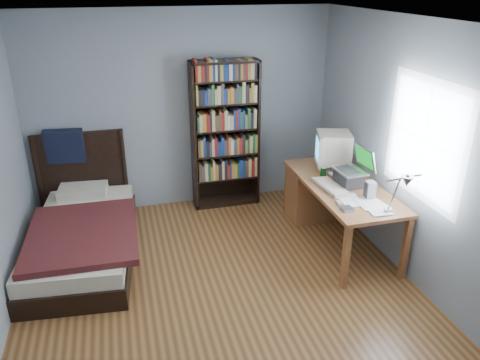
{
  "coord_description": "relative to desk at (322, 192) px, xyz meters",
  "views": [
    {
      "loc": [
        -0.79,
        -3.61,
        2.83
      ],
      "look_at": [
        0.34,
        0.57,
        0.92
      ],
      "focal_mm": 35.0,
      "sensor_mm": 36.0,
      "label": 1
    }
  ],
  "objects": [
    {
      "name": "phone_grey",
      "position": [
        -0.25,
        -0.91,
        0.32
      ],
      "size": [
        0.06,
        0.1,
        0.02
      ],
      "primitive_type": "cube",
      "rotation": [
        0.0,
        0.0,
        -0.11
      ],
      "color": "gray",
      "rests_on": "desk"
    },
    {
      "name": "crt_monitor",
      "position": [
        0.07,
        -0.03,
        0.56
      ],
      "size": [
        0.49,
        0.45,
        0.45
      ],
      "color": "beige",
      "rests_on": "desk"
    },
    {
      "name": "room",
      "position": [
        -1.48,
        -1.08,
        0.83
      ],
      "size": [
        4.2,
        4.24,
        2.5
      ],
      "color": "brown",
      "rests_on": "ground"
    },
    {
      "name": "speaker",
      "position": [
        0.11,
        -0.86,
        0.4
      ],
      "size": [
        0.09,
        0.09,
        0.18
      ],
      "primitive_type": "cube",
      "rotation": [
        0.0,
        0.0,
        -0.04
      ],
      "color": "gray",
      "rests_on": "desk"
    },
    {
      "name": "bookshelf",
      "position": [
        -1.0,
        0.86,
        0.53
      ],
      "size": [
        0.85,
        0.3,
        1.89
      ],
      "color": "black",
      "rests_on": "floor"
    },
    {
      "name": "external_drive",
      "position": [
        -0.24,
        -1.05,
        0.32
      ],
      "size": [
        0.12,
        0.12,
        0.02
      ],
      "primitive_type": "cube",
      "rotation": [
        0.0,
        0.0,
        0.05
      ],
      "color": "gray",
      "rests_on": "desk"
    },
    {
      "name": "keyboard",
      "position": [
        -0.17,
        -0.55,
        0.33
      ],
      "size": [
        0.25,
        0.53,
        0.05
      ],
      "primitive_type": "cube",
      "rotation": [
        0.0,
        0.07,
        0.1
      ],
      "color": "#BCB49D",
      "rests_on": "desk"
    },
    {
      "name": "soda_can",
      "position": [
        -0.13,
        -0.25,
        0.37
      ],
      "size": [
        0.07,
        0.07,
        0.12
      ],
      "primitive_type": "cylinder",
      "color": "#073508",
      "rests_on": "desk"
    },
    {
      "name": "bed",
      "position": [
        -2.8,
        0.06,
        -0.16
      ],
      "size": [
        1.21,
        2.15,
        1.16
      ],
      "color": "black",
      "rests_on": "floor"
    },
    {
      "name": "phone_silver",
      "position": [
        -0.24,
        -0.75,
        0.32
      ],
      "size": [
        0.06,
        0.11,
        0.02
      ],
      "primitive_type": "cube",
      "rotation": [
        0.0,
        0.0,
        0.16
      ],
      "color": "#ADACB1",
      "rests_on": "desk"
    },
    {
      "name": "desk",
      "position": [
        0.0,
        0.0,
        0.0
      ],
      "size": [
        0.75,
        1.71,
        0.73
      ],
      "color": "brown",
      "rests_on": "floor"
    },
    {
      "name": "laptop",
      "position": [
        0.07,
        -0.52,
        0.43
      ],
      "size": [
        0.37,
        0.37,
        0.43
      ],
      "color": "#2D2D30",
      "rests_on": "desk"
    },
    {
      "name": "mouse",
      "position": [
        -0.01,
        -0.21,
        0.33
      ],
      "size": [
        0.06,
        0.11,
        0.04
      ],
      "primitive_type": "ellipsoid",
      "color": "silver",
      "rests_on": "desk"
    },
    {
      "name": "desk_lamp",
      "position": [
        0.01,
        -1.53,
        0.77
      ],
      "size": [
        0.22,
        0.48,
        0.57
      ],
      "color": "#99999E",
      "rests_on": "desk"
    }
  ]
}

